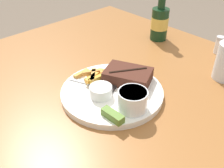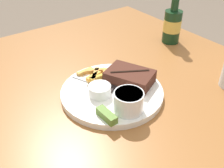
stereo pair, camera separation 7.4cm
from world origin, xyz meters
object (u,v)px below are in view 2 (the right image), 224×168
steak_portion (130,77)px  dipping_sauce_cup (100,90)px  coleslaw_cup (129,101)px  pickle_spear (107,115)px  fork_utensil (90,82)px  knife_utensil (117,82)px  dinner_plate (112,92)px  beer_bottle (172,25)px

steak_portion → dipping_sauce_cup: size_ratio=2.56×
coleslaw_cup → pickle_spear: bearing=-96.2°
dipping_sauce_cup → fork_utensil: size_ratio=0.49×
knife_utensil → dinner_plate: bearing=-173.1°
coleslaw_cup → knife_utensil: bearing=155.7°
coleslaw_cup → knife_utensil: (-0.11, 0.05, -0.03)m
knife_utensil → pickle_spear: bearing=-157.7°
dinner_plate → dipping_sauce_cup: (0.00, -0.04, 0.03)m
steak_portion → beer_bottle: beer_bottle is taller
dinner_plate → dipping_sauce_cup: size_ratio=4.71×
dinner_plate → knife_utensil: knife_utensil is taller
knife_utensil → beer_bottle: bearing=-1.0°
coleslaw_cup → beer_bottle: bearing=120.3°
pickle_spear → dinner_plate: bearing=137.4°
beer_bottle → coleslaw_cup: bearing=-59.7°
dinner_plate → knife_utensil: (-0.02, 0.03, 0.01)m
dipping_sauce_cup → steak_portion: bearing=90.0°
dinner_plate → coleslaw_cup: 0.11m
dinner_plate → beer_bottle: 0.43m
dipping_sauce_cup → beer_bottle: (-0.15, 0.44, 0.04)m
steak_portion → fork_utensil: size_ratio=1.25×
pickle_spear → beer_bottle: beer_bottle is taller
dinner_plate → beer_bottle: beer_bottle is taller
steak_portion → beer_bottle: bearing=114.2°
coleslaw_cup → pickle_spear: size_ratio=1.21×
dipping_sauce_cup → pickle_spear: size_ratio=0.98×
dipping_sauce_cup → knife_utensil: (-0.02, 0.07, -0.01)m
steak_portion → coleslaw_cup: coleslaw_cup is taller
dinner_plate → pickle_spear: size_ratio=4.60×
dinner_plate → fork_utensil: (-0.07, -0.03, 0.01)m
fork_utensil → dipping_sauce_cup: bearing=-32.2°
dipping_sauce_cup → knife_utensil: size_ratio=0.39×
dinner_plate → fork_utensil: bearing=-156.3°
steak_portion → knife_utensil: steak_portion is taller
dipping_sauce_cup → pickle_spear: dipping_sauce_cup is taller
dipping_sauce_cup → knife_utensil: bearing=104.5°
coleslaw_cup → beer_bottle: (-0.24, 0.42, 0.02)m
steak_portion → fork_utensil: bearing=-127.3°
beer_bottle → dipping_sauce_cup: bearing=-71.2°
dinner_plate → fork_utensil: fork_utensil is taller
dipping_sauce_cup → beer_bottle: size_ratio=0.31×
fork_utensil → knife_utensil: (0.05, 0.06, 0.00)m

